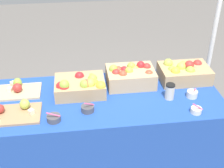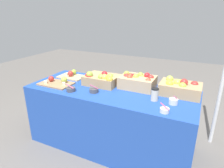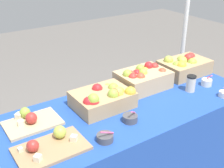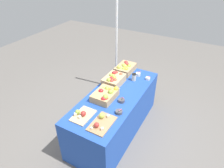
{
  "view_description": "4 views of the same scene",
  "coord_description": "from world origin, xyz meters",
  "px_view_note": "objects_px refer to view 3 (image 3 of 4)",
  "views": [
    {
      "loc": [
        -0.17,
        -1.99,
        2.1
      ],
      "look_at": [
        0.1,
        0.07,
        0.81
      ],
      "focal_mm": 49.28,
      "sensor_mm": 36.0,
      "label": 1
    },
    {
      "loc": [
        0.91,
        -1.83,
        1.56
      ],
      "look_at": [
        0.03,
        -0.01,
        0.81
      ],
      "focal_mm": 31.16,
      "sensor_mm": 36.0,
      "label": 2
    },
    {
      "loc": [
        -1.1,
        -1.43,
        1.78
      ],
      "look_at": [
        -0.09,
        0.07,
        0.91
      ],
      "focal_mm": 47.53,
      "sensor_mm": 36.0,
      "label": 3
    },
    {
      "loc": [
        -2.22,
        -1.17,
        2.59
      ],
      "look_at": [
        -0.16,
        -0.03,
        1.04
      ],
      "focal_mm": 31.96,
      "sensor_mm": 36.0,
      "label": 4
    }
  ],
  "objects_px": {
    "apple_crate_right": "(104,98)",
    "tent_pole": "(185,29)",
    "sample_bowl_mid": "(207,82)",
    "sample_bowl_far": "(105,138)",
    "cutting_board_front": "(50,145)",
    "coffee_cup": "(191,83)",
    "apple_crate_middle": "(143,78)",
    "sample_bowl_near": "(130,118)",
    "sample_bowl_extra": "(224,94)",
    "apple_crate_left": "(184,66)",
    "cutting_board_back": "(30,121)"
  },
  "relations": [
    {
      "from": "cutting_board_back",
      "to": "sample_bowl_far",
      "type": "distance_m",
      "value": 0.5
    },
    {
      "from": "apple_crate_left",
      "to": "cutting_board_front",
      "type": "bearing_deg",
      "value": -166.79
    },
    {
      "from": "cutting_board_front",
      "to": "sample_bowl_mid",
      "type": "height_order",
      "value": "sample_bowl_mid"
    },
    {
      "from": "sample_bowl_mid",
      "to": "sample_bowl_far",
      "type": "distance_m",
      "value": 1.08
    },
    {
      "from": "tent_pole",
      "to": "apple_crate_right",
      "type": "bearing_deg",
      "value": -158.68
    },
    {
      "from": "sample_bowl_near",
      "to": "sample_bowl_far",
      "type": "distance_m",
      "value": 0.26
    },
    {
      "from": "sample_bowl_mid",
      "to": "apple_crate_right",
      "type": "bearing_deg",
      "value": 168.8
    },
    {
      "from": "cutting_board_back",
      "to": "sample_bowl_extra",
      "type": "relative_size",
      "value": 3.55
    },
    {
      "from": "sample_bowl_far",
      "to": "coffee_cup",
      "type": "bearing_deg",
      "value": 10.64
    },
    {
      "from": "apple_crate_right",
      "to": "tent_pole",
      "type": "bearing_deg",
      "value": 21.32
    },
    {
      "from": "sample_bowl_near",
      "to": "sample_bowl_extra",
      "type": "relative_size",
      "value": 1.08
    },
    {
      "from": "apple_crate_middle",
      "to": "sample_bowl_near",
      "type": "distance_m",
      "value": 0.51
    },
    {
      "from": "sample_bowl_far",
      "to": "tent_pole",
      "type": "height_order",
      "value": "tent_pole"
    },
    {
      "from": "sample_bowl_mid",
      "to": "tent_pole",
      "type": "xyz_separation_m",
      "value": [
        0.43,
        0.67,
        0.21
      ]
    },
    {
      "from": "cutting_board_front",
      "to": "coffee_cup",
      "type": "relative_size",
      "value": 3.09
    },
    {
      "from": "sample_bowl_extra",
      "to": "sample_bowl_far",
      "type": "bearing_deg",
      "value": 177.84
    },
    {
      "from": "apple_crate_left",
      "to": "coffee_cup",
      "type": "height_order",
      "value": "apple_crate_left"
    },
    {
      "from": "cutting_board_front",
      "to": "sample_bowl_extra",
      "type": "xyz_separation_m",
      "value": [
        1.32,
        -0.15,
        -0.0
      ]
    },
    {
      "from": "apple_crate_middle",
      "to": "cutting_board_back",
      "type": "height_order",
      "value": "apple_crate_middle"
    },
    {
      "from": "sample_bowl_far",
      "to": "coffee_cup",
      "type": "height_order",
      "value": "coffee_cup"
    },
    {
      "from": "apple_crate_middle",
      "to": "coffee_cup",
      "type": "xyz_separation_m",
      "value": [
        0.26,
        -0.25,
        -0.02
      ]
    },
    {
      "from": "apple_crate_right",
      "to": "tent_pole",
      "type": "distance_m",
      "value": 1.39
    },
    {
      "from": "apple_crate_right",
      "to": "coffee_cup",
      "type": "xyz_separation_m",
      "value": [
        0.68,
        -0.17,
        -0.01
      ]
    },
    {
      "from": "sample_bowl_far",
      "to": "coffee_cup",
      "type": "xyz_separation_m",
      "value": [
        0.88,
        0.17,
        0.04
      ]
    },
    {
      "from": "sample_bowl_mid",
      "to": "tent_pole",
      "type": "height_order",
      "value": "tent_pole"
    },
    {
      "from": "apple_crate_right",
      "to": "coffee_cup",
      "type": "distance_m",
      "value": 0.7
    },
    {
      "from": "apple_crate_left",
      "to": "apple_crate_right",
      "type": "height_order",
      "value": "apple_crate_left"
    },
    {
      "from": "apple_crate_right",
      "to": "coffee_cup",
      "type": "relative_size",
      "value": 3.08
    },
    {
      "from": "cutting_board_front",
      "to": "sample_bowl_mid",
      "type": "relative_size",
      "value": 3.88
    },
    {
      "from": "apple_crate_middle",
      "to": "cutting_board_back",
      "type": "distance_m",
      "value": 0.92
    },
    {
      "from": "sample_bowl_mid",
      "to": "tent_pole",
      "type": "bearing_deg",
      "value": 57.53
    },
    {
      "from": "apple_crate_middle",
      "to": "apple_crate_left",
      "type": "bearing_deg",
      "value": 1.25
    },
    {
      "from": "sample_bowl_near",
      "to": "coffee_cup",
      "type": "xyz_separation_m",
      "value": [
        0.64,
        0.08,
        0.04
      ]
    },
    {
      "from": "sample_bowl_extra",
      "to": "tent_pole",
      "type": "relative_size",
      "value": 0.05
    },
    {
      "from": "cutting_board_back",
      "to": "coffee_cup",
      "type": "height_order",
      "value": "coffee_cup"
    },
    {
      "from": "apple_crate_middle",
      "to": "sample_bowl_extra",
      "type": "distance_m",
      "value": 0.61
    },
    {
      "from": "tent_pole",
      "to": "sample_bowl_near",
      "type": "bearing_deg",
      "value": -148.97
    },
    {
      "from": "apple_crate_left",
      "to": "apple_crate_right",
      "type": "bearing_deg",
      "value": -173.74
    },
    {
      "from": "cutting_board_back",
      "to": "sample_bowl_near",
      "type": "relative_size",
      "value": 3.29
    },
    {
      "from": "apple_crate_left",
      "to": "sample_bowl_near",
      "type": "bearing_deg",
      "value": -157.58
    },
    {
      "from": "sample_bowl_mid",
      "to": "coffee_cup",
      "type": "bearing_deg",
      "value": 178.73
    },
    {
      "from": "apple_crate_left",
      "to": "apple_crate_right",
      "type": "distance_m",
      "value": 0.88
    },
    {
      "from": "apple_crate_middle",
      "to": "cutting_board_back",
      "type": "bearing_deg",
      "value": -179.38
    },
    {
      "from": "cutting_board_back",
      "to": "sample_bowl_far",
      "type": "bearing_deg",
      "value": -54.21
    },
    {
      "from": "tent_pole",
      "to": "cutting_board_front",
      "type": "bearing_deg",
      "value": -157.79
    },
    {
      "from": "sample_bowl_mid",
      "to": "coffee_cup",
      "type": "distance_m",
      "value": 0.19
    },
    {
      "from": "sample_bowl_near",
      "to": "apple_crate_left",
      "type": "bearing_deg",
      "value": 22.42
    },
    {
      "from": "apple_crate_right",
      "to": "cutting_board_front",
      "type": "xyz_separation_m",
      "value": [
        -0.5,
        -0.23,
        -0.05
      ]
    },
    {
      "from": "sample_bowl_mid",
      "to": "sample_bowl_extra",
      "type": "bearing_deg",
      "value": -101.56
    },
    {
      "from": "apple_crate_right",
      "to": "apple_crate_left",
      "type": "bearing_deg",
      "value": 6.26
    }
  ]
}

